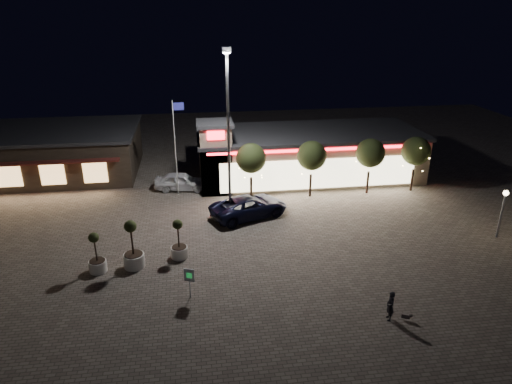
{
  "coord_description": "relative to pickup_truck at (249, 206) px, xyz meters",
  "views": [
    {
      "loc": [
        -0.49,
        -23.5,
        14.87
      ],
      "look_at": [
        3.7,
        6.0,
        2.69
      ],
      "focal_mm": 32.0,
      "sensor_mm": 36.0,
      "label": 1
    }
  ],
  "objects": [
    {
      "name": "pickup_truck",
      "position": [
        0.0,
        0.0,
        0.0
      ],
      "size": [
        6.54,
        4.71,
        1.65
      ],
      "primitive_type": "imported",
      "rotation": [
        0.0,
        0.0,
        1.94
      ],
      "color": "black",
      "rests_on": "ground"
    },
    {
      "name": "restaurant_building",
      "position": [
        -17.42,
        12.23,
        1.33
      ],
      "size": [
        16.4,
        11.0,
        4.3
      ],
      "color": "#382D23",
      "rests_on": "ground"
    },
    {
      "name": "string_tree_d",
      "position": [
        14.58,
        3.26,
        2.73
      ],
      "size": [
        2.42,
        2.42,
        4.79
      ],
      "color": "#332319",
      "rests_on": "ground"
    },
    {
      "name": "ground",
      "position": [
        -3.42,
        -7.74,
        -0.83
      ],
      "size": [
        90.0,
        90.0,
        0.0
      ],
      "primitive_type": "plane",
      "color": "#685E54",
      "rests_on": "ground"
    },
    {
      "name": "pedestrian",
      "position": [
        5.51,
        -13.24,
        -0.01
      ],
      "size": [
        0.44,
        0.62,
        1.62
      ],
      "primitive_type": "imported",
      "rotation": [
        0.0,
        0.0,
        -1.66
      ],
      "color": "black",
      "rests_on": "ground"
    },
    {
      "name": "valet_sign",
      "position": [
        -4.53,
        -9.89,
        0.43
      ],
      "size": [
        0.57,
        0.27,
        1.79
      ],
      "color": "gray",
      "rests_on": "ground"
    },
    {
      "name": "floodlight_pole",
      "position": [
        -1.42,
        0.26,
        6.19
      ],
      "size": [
        0.6,
        0.4,
        12.38
      ],
      "color": "gray",
      "rests_on": "ground"
    },
    {
      "name": "planter_left",
      "position": [
        -10.02,
        -6.42,
        -0.02
      ],
      "size": [
        1.06,
        1.06,
        2.6
      ],
      "color": "white",
      "rests_on": "ground"
    },
    {
      "name": "planter_mid",
      "position": [
        -7.9,
        -6.19,
        0.14
      ],
      "size": [
        1.27,
        1.27,
        3.13
      ],
      "color": "white",
      "rests_on": "ground"
    },
    {
      "name": "string_tree_b",
      "position": [
        5.58,
        3.26,
        2.73
      ],
      "size": [
        2.42,
        2.42,
        4.79
      ],
      "color": "#332319",
      "rests_on": "ground"
    },
    {
      "name": "dog",
      "position": [
        6.38,
        -13.47,
        -0.54
      ],
      "size": [
        0.54,
        0.36,
        0.29
      ],
      "color": "#59514C",
      "rests_on": "ground"
    },
    {
      "name": "string_tree_a",
      "position": [
        0.58,
        3.26,
        2.73
      ],
      "size": [
        2.42,
        2.42,
        4.79
      ],
      "color": "#332319",
      "rests_on": "ground"
    },
    {
      "name": "string_tree_c",
      "position": [
        10.58,
        3.26,
        2.73
      ],
      "size": [
        2.42,
        2.42,
        4.79
      ],
      "color": "#332319",
      "rests_on": "ground"
    },
    {
      "name": "white_sedan",
      "position": [
        -5.17,
        6.26,
        -0.05
      ],
      "size": [
        4.75,
        2.45,
        1.54
      ],
      "primitive_type": "imported",
      "rotation": [
        0.0,
        0.0,
        1.43
      ],
      "color": "silver",
      "rests_on": "ground"
    },
    {
      "name": "planter_right",
      "position": [
        -5.17,
        -5.43,
        -0.01
      ],
      "size": [
        1.07,
        1.07,
        2.64
      ],
      "color": "white",
      "rests_on": "ground"
    },
    {
      "name": "flagpole",
      "position": [
        -5.33,
        5.26,
        3.92
      ],
      "size": [
        0.95,
        0.1,
        8.0
      ],
      "color": "white",
      "rests_on": "ground"
    },
    {
      "name": "retail_building",
      "position": [
        6.08,
        8.07,
        1.38
      ],
      "size": [
        20.4,
        8.4,
        6.1
      ],
      "color": "tan",
      "rests_on": "ground"
    },
    {
      "name": "lamp_post_east",
      "position": [
        16.58,
        -5.74,
        1.63
      ],
      "size": [
        0.36,
        0.36,
        3.48
      ],
      "color": "gray",
      "rests_on": "ground"
    }
  ]
}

